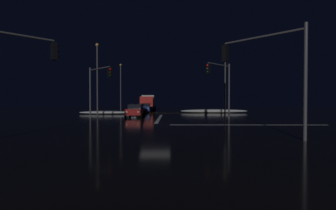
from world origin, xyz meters
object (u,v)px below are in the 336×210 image
traffic_signal_sw (19,64)px  sedan_white (138,109)px  sedan_blue (145,108)px  traffic_signal_se (266,63)px  streetlamp_right_near (225,78)px  traffic_signal_nw (98,82)px  streetlamp_left_near (97,74)px  streetlamp_left_far (121,84)px  traffic_signal_ne (221,80)px  box_truck (148,102)px  sedan_red (135,111)px

traffic_signal_sw → sedan_white: bearing=81.4°
sedan_blue → traffic_signal_se: size_ratio=0.73×
streetlamp_right_near → sedan_blue: bearing=145.1°
traffic_signal_sw → traffic_signal_nw: bearing=88.7°
traffic_signal_se → streetlamp_right_near: 20.07m
traffic_signal_nw → streetlamp_left_near: size_ratio=0.59×
sedan_white → sedan_blue: bearing=84.2°
streetlamp_left_far → traffic_signal_se: bearing=-66.8°
sedan_blue → traffic_signal_ne: traffic_signal_ne is taller
streetlamp_right_near → streetlamp_left_near: (-17.59, 0.00, 0.59)m
sedan_white → sedan_blue: (0.57, 5.58, 0.00)m
box_truck → sedan_red: bearing=-89.8°
traffic_signal_nw → streetlamp_left_far: streetlamp_left_far is taller
sedan_white → traffic_signal_se: bearing=-65.7°
box_truck → traffic_signal_nw: traffic_signal_nw is taller
traffic_signal_sw → streetlamp_left_far: (-1.73, 36.37, 1.37)m
box_truck → traffic_signal_ne: traffic_signal_ne is taller
sedan_red → sedan_white: bearing=94.8°
traffic_signal_ne → streetlamp_left_near: (-15.67, 6.42, 1.33)m
sedan_red → streetlamp_right_near: 13.10m
traffic_signal_nw → streetlamp_right_near: (15.56, 6.54, 0.99)m
box_truck → traffic_signal_sw: 36.16m
sedan_blue → streetlamp_left_near: bearing=-125.1°
box_truck → traffic_signal_sw: size_ratio=1.39×
sedan_red → box_truck: bearing=90.2°
sedan_blue → streetlamp_left_near: (-5.78, -8.23, 4.86)m
sedan_white → streetlamp_right_near: (12.38, -2.66, 4.27)m
traffic_signal_nw → traffic_signal_ne: (13.64, 0.12, 0.26)m
sedan_white → streetlamp_left_far: streetlamp_left_far is taller
box_truck → streetlamp_left_far: (-5.66, 0.50, 3.73)m
traffic_signal_se → traffic_signal_nw: bearing=135.0°
sedan_white → box_truck: box_truck is taller
sedan_white → box_truck: bearing=88.0°
streetlamp_left_near → traffic_signal_sw: bearing=-85.2°
traffic_signal_nw → traffic_signal_ne: traffic_signal_ne is taller
traffic_signal_ne → streetlamp_right_near: (1.92, 6.42, 0.73)m
traffic_signal_nw → traffic_signal_ne: 13.64m
traffic_signal_sw → sedan_red: bearing=76.6°
sedan_white → traffic_signal_nw: bearing=-109.1°
traffic_signal_nw → sedan_blue: bearing=75.8°
sedan_white → traffic_signal_ne: (10.46, -9.08, 3.53)m
streetlamp_right_near → streetlamp_left_near: bearing=180.0°
sedan_red → traffic_signal_se: 19.33m
sedan_blue → box_truck: box_truck is taller
sedan_red → streetlamp_left_near: (-5.73, 3.56, 4.86)m
traffic_signal_sw → sedan_blue: bearing=81.9°
traffic_signal_sw → streetlamp_right_near: size_ratio=0.68×
sedan_white → traffic_signal_sw: (-3.49, -23.02, 3.26)m
sedan_red → traffic_signal_nw: size_ratio=0.74×
streetlamp_right_near → streetlamp_left_far: streetlamp_left_far is taller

